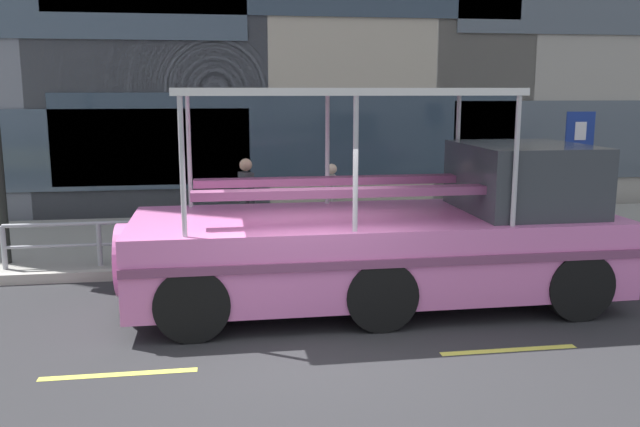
# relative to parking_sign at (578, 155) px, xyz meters

# --- Properties ---
(ground_plane) EXTENTS (120.00, 120.00, 0.00)m
(ground_plane) POSITION_rel_parking_sign_xyz_m (-5.94, -3.86, -1.98)
(ground_plane) COLOR #2B2B2D
(sidewalk) EXTENTS (32.00, 4.80, 0.18)m
(sidewalk) POSITION_rel_parking_sign_xyz_m (-5.94, 1.74, -1.89)
(sidewalk) COLOR #99968E
(sidewalk) RESTS_ON ground_plane
(curb_edge) EXTENTS (32.00, 0.18, 0.18)m
(curb_edge) POSITION_rel_parking_sign_xyz_m (-5.94, -0.75, -1.89)
(curb_edge) COLOR #B2ADA3
(curb_edge) RESTS_ON ground_plane
(lane_centreline) EXTENTS (25.80, 0.12, 0.01)m
(lane_centreline) POSITION_rel_parking_sign_xyz_m (-5.94, -4.82, -1.98)
(lane_centreline) COLOR #DBD64C
(lane_centreline) RESTS_ON ground_plane
(curb_guardrail) EXTENTS (11.28, 0.09, 0.80)m
(curb_guardrail) POSITION_rel_parking_sign_xyz_m (-5.25, -0.41, -1.27)
(curb_guardrail) COLOR #9EA0A8
(curb_guardrail) RESTS_ON sidewalk
(parking_sign) EXTENTS (0.60, 0.12, 2.66)m
(parking_sign) POSITION_rel_parking_sign_xyz_m (0.00, 0.00, 0.00)
(parking_sign) COLOR #4C4F54
(parking_sign) RESTS_ON sidewalk
(duck_tour_boat) EXTENTS (9.06, 2.64, 3.28)m
(duck_tour_boat) POSITION_rel_parking_sign_xyz_m (-4.29, -2.69, -0.92)
(duck_tour_boat) COLOR pink
(duck_tour_boat) RESTS_ON ground_plane
(pedestrian_near_bow) EXTENTS (0.26, 0.44, 1.60)m
(pedestrian_near_bow) POSITION_rel_parking_sign_xyz_m (-1.98, 0.98, -0.84)
(pedestrian_near_bow) COLOR #47423D
(pedestrian_near_bow) RESTS_ON sidewalk
(pedestrian_mid_left) EXTENTS (0.22, 0.46, 1.58)m
(pedestrian_mid_left) POSITION_rel_parking_sign_xyz_m (-4.81, 1.12, -0.85)
(pedestrian_mid_left) COLOR #1E2338
(pedestrian_mid_left) RESTS_ON sidewalk
(pedestrian_mid_right) EXTENTS (0.30, 0.48, 1.78)m
(pedestrian_mid_right) POSITION_rel_parking_sign_xyz_m (-6.60, 0.46, -0.73)
(pedestrian_mid_right) COLOR black
(pedestrian_mid_right) RESTS_ON sidewalk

